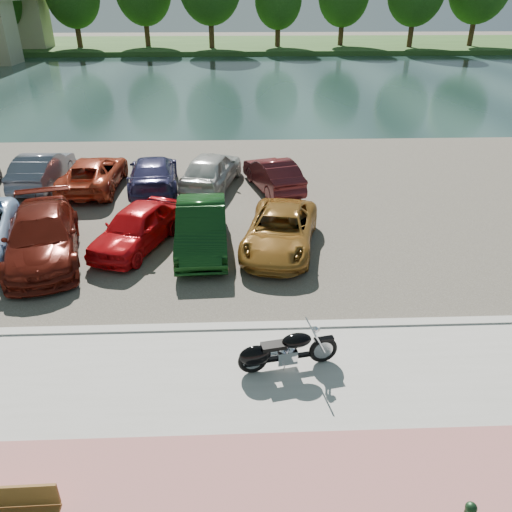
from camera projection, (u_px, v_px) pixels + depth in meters
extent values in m
plane|color=#595447|center=(238.00, 384.00, 11.05)|extent=(200.00, 200.00, 0.00)
cube|color=#A2A098|center=(239.00, 417.00, 10.15)|extent=(60.00, 6.00, 0.10)
cube|color=#A8655F|center=(240.00, 479.00, 8.80)|extent=(60.00, 2.00, 0.01)
cube|color=#A2A098|center=(238.00, 328.00, 12.78)|extent=(60.00, 0.30, 0.14)
cube|color=#403D34|center=(236.00, 199.00, 20.72)|extent=(60.00, 18.00, 0.04)
cube|color=#1B302E|center=(235.00, 83.00, 46.24)|extent=(120.00, 40.00, 0.00)
cube|color=#244318|center=(234.00, 45.00, 74.26)|extent=(120.00, 24.00, 0.60)
cube|color=tan|center=(24.00, 23.00, 66.43)|extent=(6.00, 4.00, 7.20)
sphere|color=black|center=(471.00, 508.00, 7.53)|extent=(0.18, 0.18, 0.18)
cylinder|color=#3E2616|center=(6.00, 30.00, 65.49)|extent=(0.70, 0.70, 4.50)
cylinder|color=#3E2616|center=(77.00, 27.00, 66.93)|extent=(0.70, 0.70, 4.95)
cylinder|color=#3E2616|center=(146.00, 25.00, 68.37)|extent=(0.70, 0.70, 5.40)
cylinder|color=#3E2616|center=(211.00, 24.00, 66.11)|extent=(0.70, 0.70, 5.85)
cylinder|color=#3E2616|center=(278.00, 29.00, 67.98)|extent=(0.70, 0.70, 4.50)
cylinder|color=#3E2616|center=(341.00, 26.00, 69.42)|extent=(0.70, 0.70, 4.95)
cylinder|color=#3E2616|center=(412.00, 25.00, 67.17)|extent=(0.70, 0.70, 5.40)
cylinder|color=#3E2616|center=(473.00, 23.00, 68.61)|extent=(0.70, 0.70, 5.85)
torus|color=black|center=(323.00, 350.00, 11.41)|extent=(0.69, 0.24, 0.68)
torus|color=black|center=(253.00, 360.00, 11.09)|extent=(0.69, 0.24, 0.68)
cylinder|color=#B2B2B7|center=(323.00, 350.00, 11.41)|extent=(0.46, 0.14, 0.46)
cylinder|color=#B2B2B7|center=(253.00, 360.00, 11.09)|extent=(0.46, 0.14, 0.46)
cylinder|color=silver|center=(319.00, 343.00, 11.16)|extent=(0.33, 0.11, 0.63)
cylinder|color=silver|center=(317.00, 337.00, 11.33)|extent=(0.33, 0.11, 0.63)
cylinder|color=silver|center=(311.00, 327.00, 11.02)|extent=(0.17, 0.74, 0.04)
sphere|color=silver|center=(315.00, 330.00, 11.08)|extent=(0.19, 0.19, 0.16)
sphere|color=silver|center=(318.00, 329.00, 11.09)|extent=(0.13, 0.13, 0.11)
cube|color=black|center=(324.00, 339.00, 11.27)|extent=(0.47, 0.22, 0.06)
cube|color=black|center=(288.00, 357.00, 11.28)|extent=(1.20, 0.32, 0.08)
cube|color=silver|center=(286.00, 355.00, 11.24)|extent=(0.50, 0.40, 0.34)
cylinder|color=silver|center=(291.00, 347.00, 11.16)|extent=(0.27, 0.22, 0.27)
cylinder|color=silver|center=(282.00, 348.00, 11.12)|extent=(0.27, 0.22, 0.27)
ellipsoid|color=black|center=(297.00, 340.00, 11.11)|extent=(0.73, 0.48, 0.32)
cube|color=black|center=(274.00, 346.00, 11.03)|extent=(0.59, 0.38, 0.10)
ellipsoid|color=black|center=(255.00, 356.00, 11.05)|extent=(0.78, 0.46, 0.50)
cube|color=black|center=(253.00, 358.00, 11.07)|extent=(0.43, 0.25, 0.30)
cylinder|color=silver|center=(272.00, 357.00, 11.38)|extent=(1.10, 0.29, 0.09)
cylinder|color=silver|center=(272.00, 354.00, 11.34)|extent=(1.10, 0.29, 0.09)
cylinder|color=#B2B2B7|center=(284.00, 368.00, 11.17)|extent=(0.05, 0.14, 0.22)
cube|color=brown|center=(1.00, 497.00, 7.94)|extent=(1.80, 0.08, 0.45)
imported|color=#51130B|center=(42.00, 237.00, 15.78)|extent=(3.49, 5.68, 1.54)
imported|color=red|center=(136.00, 227.00, 16.54)|extent=(3.04, 4.46, 1.41)
imported|color=black|center=(202.00, 227.00, 16.42)|extent=(1.80, 4.66, 1.51)
imported|color=#9A6523|center=(280.00, 231.00, 16.43)|extent=(3.12, 5.06, 1.31)
imported|color=slate|center=(42.00, 169.00, 21.75)|extent=(1.64, 4.48, 1.47)
imported|color=#AE371D|center=(94.00, 173.00, 21.47)|extent=(2.25, 4.84, 1.34)
imported|color=navy|center=(153.00, 173.00, 21.35)|extent=(2.49, 5.08, 1.42)
imported|color=beige|center=(212.00, 169.00, 21.61)|extent=(2.93, 4.84, 1.54)
imported|color=#511518|center=(273.00, 174.00, 21.34)|extent=(2.57, 4.36, 1.36)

